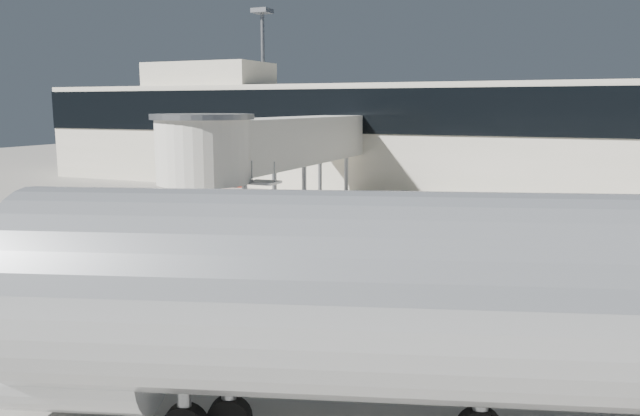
# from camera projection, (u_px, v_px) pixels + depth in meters

# --- Properties ---
(ground) EXTENTS (140.00, 140.00, 0.00)m
(ground) POSITION_uv_depth(u_px,v_px,m) (206.00, 283.00, 22.73)
(ground) COLOR #A8A196
(ground) RESTS_ON ground
(lane_markings) EXTENTS (40.00, 30.00, 0.02)m
(lane_markings) POSITION_uv_depth(u_px,v_px,m) (299.00, 234.00, 31.44)
(lane_markings) COLOR white
(lane_markings) RESTS_ON ground
(terminal) EXTENTS (64.00, 12.11, 15.20)m
(terminal) POSITION_uv_depth(u_px,v_px,m) (414.00, 135.00, 49.30)
(terminal) COLOR beige
(terminal) RESTS_ON ground
(jet_bridge) EXTENTS (5.70, 20.40, 6.03)m
(jet_bridge) POSITION_uv_depth(u_px,v_px,m) (268.00, 144.00, 34.69)
(jet_bridge) COLOR silver
(jet_bridge) RESTS_ON ground
(baggage_tug) EXTENTS (2.34, 1.88, 1.40)m
(baggage_tug) POSITION_uv_depth(u_px,v_px,m) (278.00, 253.00, 25.23)
(baggage_tug) COLOR maroon
(baggage_tug) RESTS_ON ground
(suitcase_cart) EXTENTS (3.35, 1.44, 1.30)m
(suitcase_cart) POSITION_uv_depth(u_px,v_px,m) (411.00, 242.00, 27.51)
(suitcase_cart) COLOR black
(suitcase_cart) RESTS_ON ground
(box_cart_near) EXTENTS (3.69, 2.20, 1.42)m
(box_cart_near) POSITION_uv_depth(u_px,v_px,m) (147.00, 295.00, 19.40)
(box_cart_near) COLOR black
(box_cart_near) RESTS_ON ground
(box_cart_far) EXTENTS (3.88, 1.97, 1.49)m
(box_cart_far) POSITION_uv_depth(u_px,v_px,m) (79.00, 263.00, 23.47)
(box_cart_far) COLOR black
(box_cart_far) RESTS_ON ground
(ground_worker) EXTENTS (0.63, 0.43, 1.70)m
(ground_worker) POSITION_uv_depth(u_px,v_px,m) (155.00, 288.00, 19.25)
(ground_worker) COLOR #83DB17
(ground_worker) RESTS_ON ground
(minivan) EXTENTS (2.47, 4.51, 1.62)m
(minivan) POSITION_uv_depth(u_px,v_px,m) (585.00, 216.00, 31.04)
(minivan) COLOR white
(minivan) RESTS_ON ground
(belt_loader) EXTENTS (4.73, 2.82, 2.15)m
(belt_loader) POSITION_uv_depth(u_px,v_px,m) (220.00, 176.00, 50.07)
(belt_loader) COLOR maroon
(belt_loader) RESTS_ON ground
(aircraft) EXTENTS (19.50, 8.81, 5.01)m
(aircraft) POSITION_uv_depth(u_px,v_px,m) (485.00, 301.00, 11.48)
(aircraft) COLOR silver
(aircraft) RESTS_ON ground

